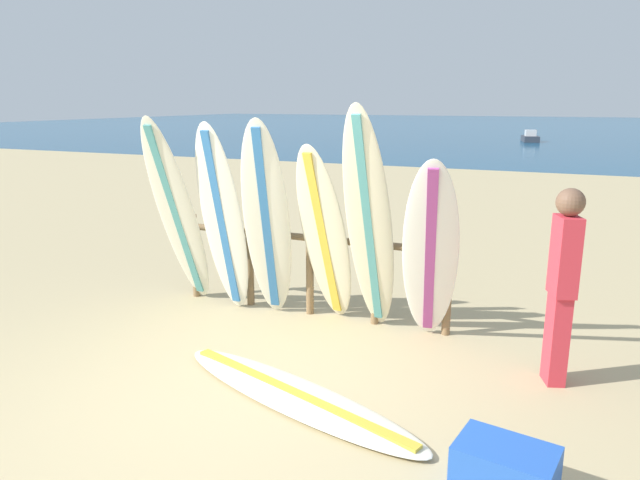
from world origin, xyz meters
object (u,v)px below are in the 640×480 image
surfboard_leaning_center_left (267,222)px  surfboard_lying_on_sand (294,395)px  surfboard_leaning_far_left (177,214)px  surfboard_leaning_right (430,254)px  surfboard_rack (310,260)px  surfboard_leaning_center_right (369,225)px  surfboard_leaning_left (223,221)px  surfboard_leaning_center (324,236)px  cooler_box (505,473)px  small_boat_offshore (530,138)px  beachgoer_standing (563,279)px

surfboard_leaning_center_left → surfboard_lying_on_sand: size_ratio=0.85×
surfboard_leaning_far_left → surfboard_leaning_right: surfboard_leaning_far_left is taller
surfboard_rack → surfboard_leaning_center_right: bearing=-27.4°
surfboard_leaning_left → surfboard_leaning_center: size_ratio=1.10×
surfboard_leaning_center → cooler_box: size_ratio=3.40×
surfboard_lying_on_sand → surfboard_leaning_right: bearing=61.7°
surfboard_leaning_left → cooler_box: 4.06m
surfboard_leaning_center_right → surfboard_leaning_far_left: bearing=179.8°
surfboard_leaning_center_left → small_boat_offshore: 32.77m
surfboard_leaning_left → cooler_box: size_ratio=3.74×
beachgoer_standing → surfboard_rack: bearing=165.2°
surfboard_leaning_left → beachgoer_standing: size_ratio=1.29×
surfboard_rack → surfboard_leaning_far_left: bearing=-163.9°
beachgoer_standing → cooler_box: (-0.24, -1.79, -0.78)m
surfboard_leaning_center_right → surfboard_lying_on_sand: size_ratio=0.91×
surfboard_leaning_center → surfboard_lying_on_sand: 1.95m
surfboard_leaning_center_left → surfboard_leaning_far_left: bearing=-177.5°
surfboard_leaning_far_left → cooler_box: 4.57m
surfboard_leaning_center_right → surfboard_leaning_right: size_ratio=1.24×
surfboard_lying_on_sand → small_boat_offshore: (-0.31, 34.27, 0.22)m
surfboard_rack → surfboard_leaning_center_left: size_ratio=1.44×
surfboard_leaning_center → surfboard_rack: bearing=137.9°
surfboard_leaning_far_left → surfboard_leaning_right: 2.99m
surfboard_leaning_left → surfboard_leaning_right: bearing=-0.6°
surfboard_lying_on_sand → beachgoer_standing: 2.49m
surfboard_rack → surfboard_leaning_center: surfboard_leaning_center is taller
surfboard_leaning_far_left → cooler_box: size_ratio=3.85×
surfboard_leaning_far_left → surfboard_leaning_center_left: bearing=2.5°
surfboard_rack → small_boat_offshore: (0.39, 32.37, -0.40)m
small_boat_offshore → cooler_box: (2.06, -34.87, -0.08)m
surfboard_leaning_far_left → surfboard_leaning_left: 0.61m
surfboard_leaning_center → small_boat_offshore: bearing=89.8°
small_boat_offshore → surfboard_leaning_left: bearing=-92.3°
surfboard_leaning_far_left → surfboard_leaning_center_right: size_ratio=0.94×
surfboard_lying_on_sand → cooler_box: cooler_box is taller
surfboard_leaning_left → surfboard_leaning_center_right: (1.75, -0.03, 0.10)m
surfboard_leaning_left → surfboard_leaning_center_left: 0.55m
surfboard_rack → surfboard_lying_on_sand: surfboard_rack is taller
surfboard_lying_on_sand → surfboard_leaning_left: bearing=137.1°
surfboard_lying_on_sand → cooler_box: size_ratio=4.49×
surfboard_leaning_center_left → surfboard_lying_on_sand: bearing=-55.3°
surfboard_leaning_left → beachgoer_standing: bearing=-4.8°
surfboard_lying_on_sand → beachgoer_standing: (1.99, 1.19, 0.93)m
beachgoer_standing → small_boat_offshore: 33.16m
surfboard_rack → surfboard_leaning_left: size_ratio=1.47×
surfboard_leaning_center_left → small_boat_offshore: (0.74, 32.75, -0.89)m
surfboard_leaning_center_right → surfboard_leaning_left: bearing=178.9°
surfboard_leaning_far_left → small_boat_offshore: size_ratio=1.04×
surfboard_leaning_far_left → surfboard_leaning_center: (1.80, 0.17, -0.13)m
surfboard_rack → cooler_box: bearing=-45.5°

